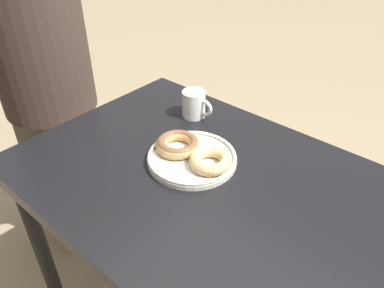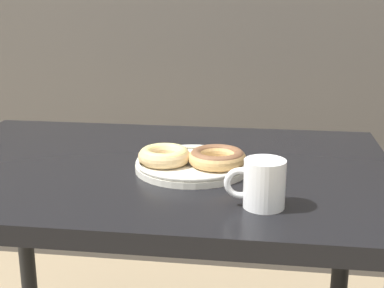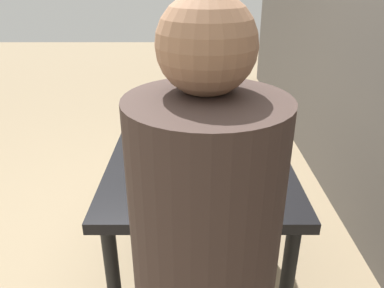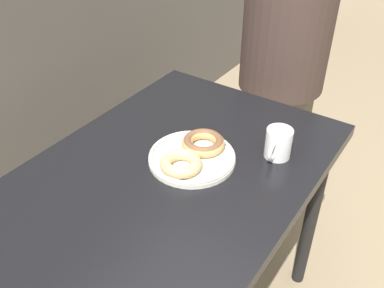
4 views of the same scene
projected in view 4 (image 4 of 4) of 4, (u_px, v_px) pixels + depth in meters
The scene contains 4 objects.
dining_table at pixel (166, 198), 1.25m from camera, with size 1.10×0.74×0.77m.
donut_plate at pixel (193, 154), 1.24m from camera, with size 0.29×0.25×0.05m.
coffee_mug at pixel (278, 143), 1.24m from camera, with size 0.11×0.08×0.09m.
person_figure at pixel (284, 66), 1.73m from camera, with size 0.36×0.34×1.45m.
Camera 4 is at (-0.72, -0.43, 1.54)m, focal length 40.00 mm.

